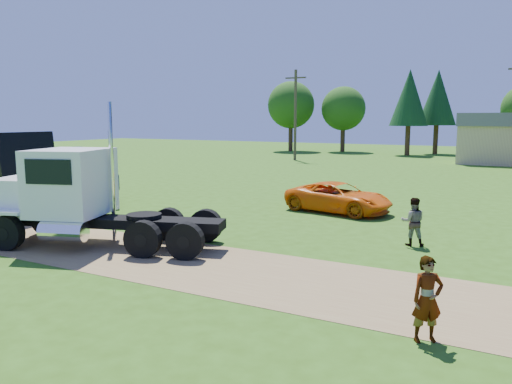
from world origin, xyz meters
The scene contains 8 objects.
ground centered at (0.00, 0.00, 0.00)m, with size 140.00×140.00×0.00m, color #2E5212.
dirt_track centered at (0.00, 0.00, 0.01)m, with size 120.00×4.20×0.01m, color brown.
white_semi_tractor centered at (-6.64, 0.02, 1.62)m, with size 8.00×4.68×4.74m.
navy_truck centered at (-13.75, 6.23, 1.38)m, with size 6.30×4.13×2.69m.
orange_pickup centered at (-0.80, 9.81, 0.67)m, with size 2.22×4.82×1.34m, color orange.
spectator_a centered at (5.00, -2.10, 0.83)m, with size 0.60×0.40×1.66m, color #999999.
spectator_b centered at (3.34, 5.22, 0.81)m, with size 0.78×0.61×1.61m, color #999999.
tan_shed centered at (4.00, 40.00, 2.42)m, with size 6.20×5.40×4.70m.
Camera 1 is at (6.39, -11.53, 4.19)m, focal length 35.00 mm.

